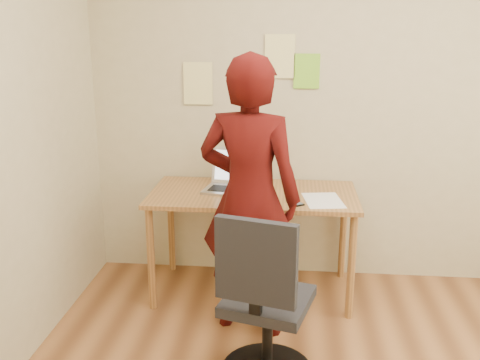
# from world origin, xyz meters

# --- Properties ---
(room) EXTENTS (3.58, 3.58, 2.78)m
(room) POSITION_xyz_m (0.00, 0.00, 1.35)
(room) COLOR brown
(room) RESTS_ON ground
(desk) EXTENTS (1.40, 0.70, 0.74)m
(desk) POSITION_xyz_m (-0.54, 1.38, 0.65)
(desk) COLOR #A16E37
(desk) RESTS_ON ground
(laptop) EXTENTS (0.42, 0.38, 0.27)m
(laptop) POSITION_xyz_m (-0.68, 1.45, 0.79)
(laptop) COLOR #B2B2B9
(laptop) RESTS_ON desk
(paper_sheet) EXTENTS (0.28, 0.36, 0.00)m
(paper_sheet) POSITION_xyz_m (-0.08, 1.25, 0.74)
(paper_sheet) COLOR white
(paper_sheet) RESTS_ON desk
(phone) EXTENTS (0.12, 0.13, 0.01)m
(phone) POSITION_xyz_m (-0.26, 1.17, 0.74)
(phone) COLOR black
(phone) RESTS_ON desk
(wall_note_left) EXTENTS (0.21, 0.00, 0.30)m
(wall_note_left) POSITION_xyz_m (-0.97, 1.74, 1.44)
(wall_note_left) COLOR #F9ED95
(wall_note_left) RESTS_ON room
(wall_note_mid) EXTENTS (0.21, 0.00, 0.30)m
(wall_note_mid) POSITION_xyz_m (-0.39, 1.74, 1.63)
(wall_note_mid) COLOR #F9ED95
(wall_note_mid) RESTS_ON room
(wall_note_right) EXTENTS (0.18, 0.00, 0.24)m
(wall_note_right) POSITION_xyz_m (-0.20, 1.74, 1.53)
(wall_note_right) COLOR #87D930
(wall_note_right) RESTS_ON room
(office_chair) EXTENTS (0.52, 0.53, 0.96)m
(office_chair) POSITION_xyz_m (-0.41, 0.38, 0.41)
(office_chair) COLOR black
(office_chair) RESTS_ON ground
(person) EXTENTS (0.69, 0.53, 1.70)m
(person) POSITION_xyz_m (-0.53, 0.93, 0.85)
(person) COLOR #3E0A08
(person) RESTS_ON ground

